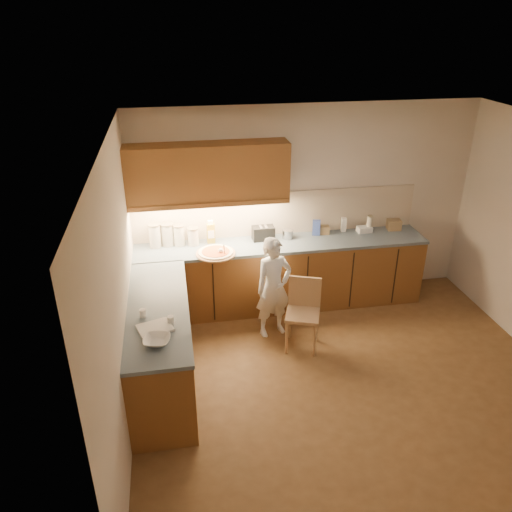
% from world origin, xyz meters
% --- Properties ---
extents(room, '(4.54, 4.50, 2.62)m').
position_xyz_m(room, '(0.00, 0.00, 1.68)').
color(room, brown).
rests_on(room, ground).
extents(l_counter, '(3.77, 2.62, 0.92)m').
position_xyz_m(l_counter, '(-0.92, 1.25, 0.46)').
color(l_counter, brown).
rests_on(l_counter, ground).
extents(backsplash, '(3.75, 0.02, 0.58)m').
position_xyz_m(backsplash, '(-0.38, 1.99, 1.21)').
color(backsplash, beige).
rests_on(backsplash, l_counter).
extents(upper_cabinets, '(1.95, 0.36, 0.73)m').
position_xyz_m(upper_cabinets, '(-1.27, 1.82, 1.85)').
color(upper_cabinets, brown).
rests_on(upper_cabinets, ground).
extents(pizza_on_board, '(0.48, 0.48, 0.19)m').
position_xyz_m(pizza_on_board, '(-1.24, 1.49, 0.94)').
color(pizza_on_board, tan).
rests_on(pizza_on_board, l_counter).
extents(child, '(0.52, 0.42, 1.26)m').
position_xyz_m(child, '(-0.61, 1.06, 0.63)').
color(child, white).
rests_on(child, ground).
extents(wooden_chair, '(0.49, 0.49, 0.84)m').
position_xyz_m(wooden_chair, '(-0.32, 0.78, 0.49)').
color(wooden_chair, tan).
rests_on(wooden_chair, ground).
extents(mixing_bowl, '(0.28, 0.28, 0.06)m').
position_xyz_m(mixing_bowl, '(-1.95, -0.23, 0.95)').
color(mixing_bowl, white).
rests_on(mixing_bowl, l_counter).
extents(canister_a, '(0.16, 0.16, 0.31)m').
position_xyz_m(canister_a, '(-1.97, 1.84, 1.08)').
color(canister_a, beige).
rests_on(canister_a, l_counter).
extents(canister_b, '(0.17, 0.17, 0.30)m').
position_xyz_m(canister_b, '(-1.81, 1.87, 1.07)').
color(canister_b, beige).
rests_on(canister_b, l_counter).
extents(canister_c, '(0.15, 0.15, 0.27)m').
position_xyz_m(canister_c, '(-1.67, 1.85, 1.06)').
color(canister_c, silver).
rests_on(canister_c, l_counter).
extents(canister_d, '(0.14, 0.14, 0.23)m').
position_xyz_m(canister_d, '(-1.50, 1.82, 1.04)').
color(canister_d, silver).
rests_on(canister_d, l_counter).
extents(oil_jug, '(0.10, 0.07, 0.30)m').
position_xyz_m(oil_jug, '(-1.27, 1.85, 1.06)').
color(oil_jug, '#B09923').
rests_on(oil_jug, l_counter).
extents(toaster, '(0.29, 0.17, 0.18)m').
position_xyz_m(toaster, '(-0.59, 1.83, 1.01)').
color(toaster, black).
rests_on(toaster, l_counter).
extents(steel_pot, '(0.15, 0.15, 0.12)m').
position_xyz_m(steel_pot, '(-0.27, 1.82, 0.98)').
color(steel_pot, '#ADADB1').
rests_on(steel_pot, l_counter).
extents(blue_box, '(0.12, 0.10, 0.20)m').
position_xyz_m(blue_box, '(0.13, 1.86, 1.02)').
color(blue_box, '#374EA6').
rests_on(blue_box, l_counter).
extents(card_box_a, '(0.16, 0.13, 0.11)m').
position_xyz_m(card_box_a, '(0.23, 1.88, 0.97)').
color(card_box_a, '#9E8055').
rests_on(card_box_a, l_counter).
extents(white_bottle, '(0.07, 0.07, 0.19)m').
position_xyz_m(white_bottle, '(0.52, 1.91, 1.02)').
color(white_bottle, silver).
rests_on(white_bottle, l_counter).
extents(flat_pack, '(0.19, 0.14, 0.08)m').
position_xyz_m(flat_pack, '(0.79, 1.83, 0.96)').
color(flat_pack, white).
rests_on(flat_pack, l_counter).
extents(tall_jar, '(0.07, 0.07, 0.23)m').
position_xyz_m(tall_jar, '(0.85, 1.84, 1.04)').
color(tall_jar, white).
rests_on(tall_jar, l_counter).
extents(card_box_b, '(0.19, 0.16, 0.14)m').
position_xyz_m(card_box_b, '(1.21, 1.85, 0.99)').
color(card_box_b, '#A38358').
rests_on(card_box_b, l_counter).
extents(dough_cloth, '(0.37, 0.32, 0.02)m').
position_xyz_m(dough_cloth, '(-1.97, -0.00, 0.93)').
color(dough_cloth, silver).
rests_on(dough_cloth, l_counter).
extents(spice_jar_a, '(0.07, 0.07, 0.08)m').
position_xyz_m(spice_jar_a, '(-2.08, 0.23, 0.96)').
color(spice_jar_a, white).
rests_on(spice_jar_a, l_counter).
extents(spice_jar_b, '(0.07, 0.07, 0.08)m').
position_xyz_m(spice_jar_b, '(-1.82, 0.06, 0.96)').
color(spice_jar_b, white).
rests_on(spice_jar_b, l_counter).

